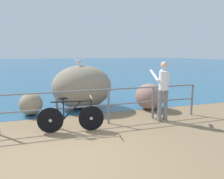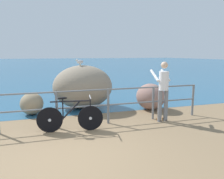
{
  "view_description": "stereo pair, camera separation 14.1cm",
  "coord_description": "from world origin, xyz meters",
  "px_view_note": "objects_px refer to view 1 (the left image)",
  "views": [
    {
      "loc": [
        -0.42,
        -4.09,
        2.01
      ],
      "look_at": [
        1.68,
        2.19,
        0.92
      ],
      "focal_mm": 35.24,
      "sensor_mm": 36.0,
      "label": 1
    },
    {
      "loc": [
        -0.29,
        -4.13,
        2.01
      ],
      "look_at": [
        1.68,
        2.19,
        0.92
      ],
      "focal_mm": 35.24,
      "sensor_mm": 36.0,
      "label": 2
    }
  ],
  "objects_px": {
    "person_at_railing": "(163,88)",
    "breakwater_boulder_main": "(82,87)",
    "bicycle": "(71,117)",
    "breakwater_boulder_right": "(150,96)",
    "breakwater_boulder_left": "(31,104)",
    "seagull": "(79,62)"
  },
  "relations": [
    {
      "from": "person_at_railing",
      "to": "breakwater_boulder_main",
      "type": "distance_m",
      "value": 3.09
    },
    {
      "from": "person_at_railing",
      "to": "bicycle",
      "type": "bearing_deg",
      "value": 92.49
    },
    {
      "from": "breakwater_boulder_main",
      "to": "bicycle",
      "type": "bearing_deg",
      "value": -107.19
    },
    {
      "from": "breakwater_boulder_right",
      "to": "breakwater_boulder_left",
      "type": "bearing_deg",
      "value": 172.35
    },
    {
      "from": "person_at_railing",
      "to": "seagull",
      "type": "bearing_deg",
      "value": 42.61
    },
    {
      "from": "breakwater_boulder_main",
      "to": "seagull",
      "type": "relative_size",
      "value": 6.48
    },
    {
      "from": "breakwater_boulder_main",
      "to": "breakwater_boulder_right",
      "type": "relative_size",
      "value": 1.94
    },
    {
      "from": "breakwater_boulder_right",
      "to": "seagull",
      "type": "xyz_separation_m",
      "value": [
        -2.39,
        0.93,
        1.26
      ]
    },
    {
      "from": "seagull",
      "to": "breakwater_boulder_right",
      "type": "bearing_deg",
      "value": 137.81
    },
    {
      "from": "person_at_railing",
      "to": "breakwater_boulder_right",
      "type": "relative_size",
      "value": 1.57
    },
    {
      "from": "bicycle",
      "to": "breakwater_boulder_main",
      "type": "relative_size",
      "value": 0.77
    },
    {
      "from": "bicycle",
      "to": "seagull",
      "type": "xyz_separation_m",
      "value": [
        0.66,
        2.4,
        1.34
      ]
    },
    {
      "from": "breakwater_boulder_left",
      "to": "seagull",
      "type": "xyz_separation_m",
      "value": [
        1.69,
        0.38,
        1.36
      ]
    },
    {
      "from": "breakwater_boulder_main",
      "to": "breakwater_boulder_right",
      "type": "height_order",
      "value": "breakwater_boulder_main"
    },
    {
      "from": "breakwater_boulder_right",
      "to": "bicycle",
      "type": "bearing_deg",
      "value": -154.2
    },
    {
      "from": "breakwater_boulder_main",
      "to": "seagull",
      "type": "bearing_deg",
      "value": -156.45
    },
    {
      "from": "breakwater_boulder_right",
      "to": "seagull",
      "type": "height_order",
      "value": "seagull"
    },
    {
      "from": "breakwater_boulder_left",
      "to": "breakwater_boulder_main",
      "type": "bearing_deg",
      "value": 13.22
    },
    {
      "from": "bicycle",
      "to": "seagull",
      "type": "distance_m",
      "value": 2.83
    },
    {
      "from": "breakwater_boulder_left",
      "to": "breakwater_boulder_right",
      "type": "bearing_deg",
      "value": -7.65
    },
    {
      "from": "bicycle",
      "to": "breakwater_boulder_right",
      "type": "bearing_deg",
      "value": 33.92
    },
    {
      "from": "person_at_railing",
      "to": "breakwater_boulder_left",
      "type": "height_order",
      "value": "person_at_railing"
    }
  ]
}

